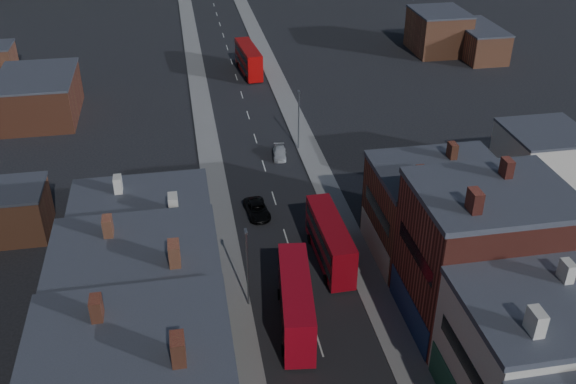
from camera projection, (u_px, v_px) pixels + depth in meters
name	position (u px, v px, depth m)	size (l,w,h in m)	color
pavement_west	(216.00, 194.00, 74.63)	(3.00, 200.00, 0.12)	gray
pavement_east	(325.00, 184.00, 76.61)	(3.00, 200.00, 0.12)	gray
lamp_post_2	(247.00, 263.00, 55.53)	(0.25, 0.70, 8.12)	slate
lamp_post_3	(299.00, 116.00, 82.52)	(0.25, 0.70, 8.12)	slate
bus_0	(296.00, 302.00, 54.37)	(3.83, 11.27, 4.77)	red
bus_1	(330.00, 240.00, 62.37)	(2.88, 10.69, 4.59)	#A80915
bus_2	(249.00, 59.00, 108.01)	(3.47, 11.14, 4.74)	#9F0707
car_2	(257.00, 209.00, 70.59)	(2.29, 4.96, 1.38)	black
car_3	(280.00, 153.00, 82.55)	(1.62, 3.98, 1.16)	silver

